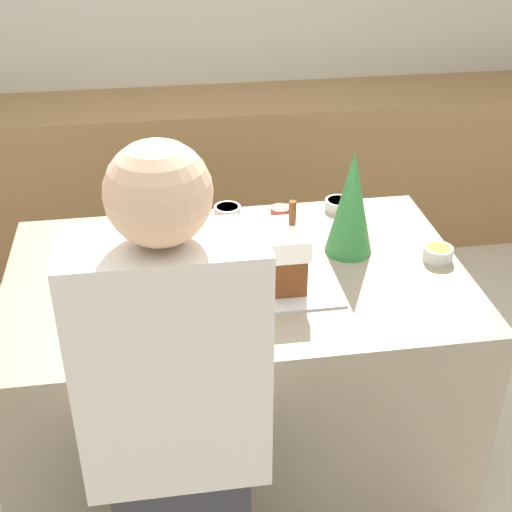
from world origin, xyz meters
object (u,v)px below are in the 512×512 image
at_px(candy_bowl_center_rear, 438,253).
at_px(person, 178,448).
at_px(cookbook, 196,234).
at_px(candy_bowl_beside_tree, 123,249).
at_px(candy_bowl_front_corner, 70,260).
at_px(candy_bowl_near_tray_right, 339,204).
at_px(gingerbread_house, 282,255).
at_px(decorative_tree, 351,203).
at_px(candy_bowl_near_tray_left, 261,235).
at_px(baking_tray, 281,285).
at_px(candy_bowl_behind_tray, 98,230).
at_px(candy_bowl_far_left, 227,212).
at_px(mug, 280,217).

relative_size(candy_bowl_center_rear, person, 0.06).
bearing_deg(cookbook, candy_bowl_beside_tree, -161.83).
bearing_deg(candy_bowl_front_corner, candy_bowl_near_tray_right, 15.30).
bearing_deg(candy_bowl_beside_tree, gingerbread_house, -29.17).
bearing_deg(candy_bowl_beside_tree, decorative_tree, -7.26).
relative_size(candy_bowl_front_corner, candy_bowl_near_tray_right, 1.26).
xyz_separation_m(candy_bowl_near_tray_left, person, (-0.36, -0.93, -0.08)).
bearing_deg(baking_tray, candy_bowl_beside_tree, 150.79).
relative_size(candy_bowl_front_corner, cookbook, 0.68).
distance_m(baking_tray, decorative_tree, 0.39).
relative_size(candy_bowl_behind_tray, candy_bowl_front_corner, 0.80).
relative_size(decorative_tree, cookbook, 1.90).
height_order(candy_bowl_beside_tree, candy_bowl_front_corner, candy_bowl_beside_tree).
xyz_separation_m(gingerbread_house, candy_bowl_center_rear, (0.58, 0.08, -0.09)).
height_order(candy_bowl_near_tray_left, candy_bowl_far_left, candy_bowl_far_left).
bearing_deg(candy_bowl_beside_tree, candy_bowl_center_rear, -10.61).
height_order(candy_bowl_center_rear, candy_bowl_near_tray_right, candy_bowl_center_rear).
xyz_separation_m(cookbook, mug, (0.32, 0.04, 0.03)).
distance_m(gingerbread_house, candy_bowl_center_rear, 0.59).
xyz_separation_m(candy_bowl_near_tray_left, candy_bowl_front_corner, (-0.68, -0.08, -0.00)).
height_order(gingerbread_house, cookbook, gingerbread_house).
xyz_separation_m(candy_bowl_center_rear, candy_bowl_beside_tree, (-1.10, 0.21, -0.00)).
bearing_deg(candy_bowl_near_tray_left, candy_bowl_beside_tree, -177.32).
distance_m(decorative_tree, candy_bowl_behind_tray, 0.95).
relative_size(candy_bowl_front_corner, candy_bowl_far_left, 1.33).
bearing_deg(cookbook, baking_tray, -56.35).
bearing_deg(candy_bowl_front_corner, candy_bowl_beside_tree, 16.19).
xyz_separation_m(baking_tray, candy_bowl_front_corner, (-0.70, 0.24, 0.02)).
distance_m(candy_bowl_far_left, person, 1.16).
bearing_deg(candy_bowl_beside_tree, candy_bowl_near_tray_left, 2.68).
height_order(candy_bowl_center_rear, cookbook, candy_bowl_center_rear).
distance_m(baking_tray, candy_bowl_near_tray_left, 0.32).
xyz_separation_m(baking_tray, candy_bowl_beside_tree, (-0.52, 0.29, 0.02)).
bearing_deg(baking_tray, gingerbread_house, 38.48).
bearing_deg(candy_bowl_behind_tray, gingerbread_house, -36.07).
distance_m(gingerbread_house, candy_bowl_near_tray_left, 0.33).
bearing_deg(candy_bowl_near_tray_left, decorative_tree, -22.74).
xyz_separation_m(candy_bowl_beside_tree, person, (0.14, -0.91, -0.08)).
distance_m(candy_bowl_center_rear, candy_bowl_near_tray_right, 0.50).
distance_m(candy_bowl_near_tray_right, person, 1.35).
distance_m(candy_bowl_near_tray_left, candy_bowl_near_tray_right, 0.41).
height_order(baking_tray, decorative_tree, decorative_tree).
bearing_deg(candy_bowl_far_left, candy_bowl_front_corner, -154.79).
relative_size(mug, person, 0.05).
bearing_deg(cookbook, candy_bowl_near_tray_right, 13.68).
height_order(candy_bowl_near_tray_right, candy_bowl_far_left, candy_bowl_far_left).
relative_size(candy_bowl_near_tray_left, person, 0.06).
distance_m(gingerbread_house, candy_bowl_front_corner, 0.75).
xyz_separation_m(candy_bowl_near_tray_left, candy_bowl_far_left, (-0.10, 0.20, 0.00)).
bearing_deg(mug, candy_bowl_center_rear, -33.09).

